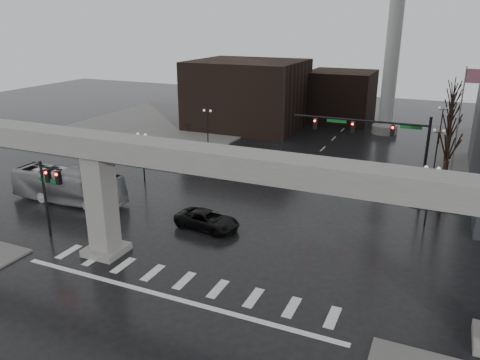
{
  "coord_description": "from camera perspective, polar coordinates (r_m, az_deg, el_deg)",
  "views": [
    {
      "loc": [
        13.9,
        -23.45,
        15.88
      ],
      "look_at": [
        0.53,
        6.57,
        4.5
      ],
      "focal_mm": 35.0,
      "sensor_mm": 36.0,
      "label": 1
    }
  ],
  "objects": [
    {
      "name": "tree_right_2",
      "position": [
        58.91,
        24.07,
        4.72
      ],
      "size": [
        1.1,
        1.63,
        7.85
      ],
      "color": "black",
      "rests_on": "ground"
    },
    {
      "name": "lamp_right_2",
      "position": [
        66.61,
        23.38,
        6.81
      ],
      "size": [
        1.22,
        0.32,
        5.11
      ],
      "color": "black",
      "rests_on": "ground"
    },
    {
      "name": "lamp_left_1",
      "position": [
        59.59,
        -3.98,
        7.04
      ],
      "size": [
        1.22,
        0.32,
        5.11
      ],
      "color": "black",
      "rests_on": "ground"
    },
    {
      "name": "tree_right_3",
      "position": [
        66.73,
        24.21,
        6.28
      ],
      "size": [
        1.11,
        1.66,
        8.02
      ],
      "color": "black",
      "rests_on": "ground"
    },
    {
      "name": "lamp_right_0",
      "position": [
        39.45,
        22.14,
        -0.69
      ],
      "size": [
        1.22,
        0.32,
        5.11
      ],
      "color": "black",
      "rests_on": "ground"
    },
    {
      "name": "building_far_mid",
      "position": [
        78.01,
        12.14,
        9.93
      ],
      "size": [
        10.0,
        10.0,
        8.0
      ],
      "primitive_type": "cube",
      "color": "black",
      "rests_on": "ground"
    },
    {
      "name": "lamp_left_2",
      "position": [
        72.03,
        1.28,
        9.18
      ],
      "size": [
        1.22,
        0.32,
        5.11
      ],
      "color": "black",
      "rests_on": "ground"
    },
    {
      "name": "flagpole_assembly",
      "position": [
        46.23,
        25.5,
        6.85
      ],
      "size": [
        2.06,
        0.12,
        12.0
      ],
      "color": "silver",
      "rests_on": "ground"
    },
    {
      "name": "tree_right_1",
      "position": [
        51.16,
        23.89,
        2.68
      ],
      "size": [
        1.09,
        1.61,
        7.67
      ],
      "color": "black",
      "rests_on": "ground"
    },
    {
      "name": "far_car",
      "position": [
        55.71,
        2.17,
        3.22
      ],
      "size": [
        1.87,
        3.91,
        1.29
      ],
      "primitive_type": "imported",
      "rotation": [
        0.0,
        0.0,
        0.09
      ],
      "color": "black",
      "rests_on": "ground"
    },
    {
      "name": "city_bus",
      "position": [
        45.09,
        -20.22,
        -0.65
      ],
      "size": [
        11.19,
        2.97,
        3.09
      ],
      "primitive_type": "imported",
      "rotation": [
        0.0,
        0.0,
        1.6
      ],
      "color": "#9B9A9F",
      "rests_on": "ground"
    },
    {
      "name": "lamp_left_0",
      "position": [
        48.03,
        -11.8,
        3.72
      ],
      "size": [
        1.22,
        0.32,
        5.11
      ],
      "color": "black",
      "rests_on": "ground"
    },
    {
      "name": "pickup_truck",
      "position": [
        37.31,
        -4.01,
        -4.9
      ],
      "size": [
        5.53,
        2.99,
        1.47
      ],
      "primitive_type": "imported",
      "rotation": [
        0.0,
        0.0,
        1.46
      ],
      "color": "black",
      "rests_on": "ground"
    },
    {
      "name": "tree_right_4",
      "position": [
        74.58,
        24.32,
        7.51
      ],
      "size": [
        1.12,
        1.69,
        8.19
      ],
      "color": "black",
      "rests_on": "ground"
    },
    {
      "name": "signal_mast_arm",
      "position": [
        43.7,
        16.96,
        4.97
      ],
      "size": [
        12.12,
        0.43,
        8.0
      ],
      "color": "black",
      "rests_on": "ground"
    },
    {
      "name": "building_far_left",
      "position": [
        71.97,
        0.91,
        10.41
      ],
      "size": [
        16.0,
        14.0,
        10.0
      ],
      "primitive_type": "cube",
      "color": "black",
      "rests_on": "ground"
    },
    {
      "name": "lamp_right_1",
      "position": [
        52.92,
        22.92,
        4.02
      ],
      "size": [
        1.22,
        0.32,
        5.11
      ],
      "color": "black",
      "rests_on": "ground"
    },
    {
      "name": "sidewalk_nw",
      "position": [
        73.32,
        -9.7,
        6.38
      ],
      "size": [
        28.0,
        36.0,
        0.15
      ],
      "primitive_type": "cube",
      "color": "#615F5C",
      "rests_on": "ground"
    },
    {
      "name": "smokestack",
      "position": [
        69.94,
        18.24,
        16.12
      ],
      "size": [
        3.6,
        3.6,
        30.0
      ],
      "color": "#BABAB6",
      "rests_on": "ground"
    },
    {
      "name": "signal_left_pole",
      "position": [
        37.37,
        -22.25,
        -0.8
      ],
      "size": [
        2.3,
        0.3,
        6.0
      ],
      "color": "black",
      "rests_on": "ground"
    },
    {
      "name": "tree_right_0",
      "position": [
        43.49,
        23.65,
        -0.08
      ],
      "size": [
        1.09,
        1.58,
        7.5
      ],
      "color": "black",
      "rests_on": "ground"
    },
    {
      "name": "elevated_guideway",
      "position": [
        28.11,
        -4.09,
        0.38
      ],
      "size": [
        48.0,
        2.6,
        8.7
      ],
      "color": "gray",
      "rests_on": "ground"
    },
    {
      "name": "ground",
      "position": [
        31.55,
        -5.86,
        -11.24
      ],
      "size": [
        160.0,
        160.0,
        0.0
      ],
      "primitive_type": "plane",
      "color": "black",
      "rests_on": "ground"
    }
  ]
}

